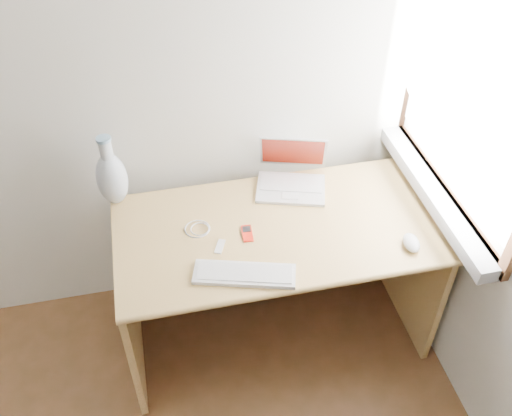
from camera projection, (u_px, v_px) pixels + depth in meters
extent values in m
cube|color=white|center=(478.00, 77.00, 2.03)|extent=(0.01, 0.90, 1.00)
cube|color=gray|center=(433.00, 192.00, 2.38)|extent=(0.10, 0.96, 0.06)
cube|color=white|center=(461.00, 72.00, 2.00)|extent=(0.02, 0.84, 0.92)
cube|color=tan|center=(277.00, 229.00, 2.35)|extent=(1.34, 0.67, 0.03)
cube|color=tan|center=(130.00, 309.00, 2.49)|extent=(0.03, 0.63, 0.68)
cube|color=tan|center=(410.00, 262.00, 2.69)|extent=(0.03, 0.63, 0.68)
cube|color=tan|center=(260.00, 218.00, 2.74)|extent=(1.28, 0.03, 0.44)
cube|color=white|center=(291.00, 189.00, 2.51)|extent=(0.35, 0.29, 0.01)
cube|color=white|center=(291.00, 187.00, 2.51)|extent=(0.29, 0.19, 0.00)
cube|color=white|center=(286.00, 157.00, 2.52)|extent=(0.31, 0.16, 0.19)
cube|color=maroon|center=(286.00, 157.00, 2.52)|extent=(0.28, 0.14, 0.17)
cube|color=white|center=(244.00, 274.00, 2.14)|extent=(0.40, 0.22, 0.02)
cube|color=white|center=(244.00, 272.00, 2.13)|extent=(0.37, 0.18, 0.00)
ellipsoid|color=white|center=(411.00, 243.00, 2.25)|extent=(0.08, 0.11, 0.04)
cube|color=#B51A0C|center=(247.00, 233.00, 2.31)|extent=(0.05, 0.10, 0.01)
cube|color=black|center=(247.00, 233.00, 2.30)|extent=(0.04, 0.04, 0.00)
torus|color=white|center=(197.00, 229.00, 2.33)|extent=(0.12, 0.12, 0.01)
cube|color=white|center=(220.00, 246.00, 2.25)|extent=(0.06, 0.08, 0.01)
ellipsoid|color=silver|center=(112.00, 179.00, 2.38)|extent=(0.13, 0.13, 0.25)
cylinder|color=silver|center=(106.00, 149.00, 2.27)|extent=(0.05, 0.05, 0.10)
cylinder|color=#83AFD1|center=(103.00, 139.00, 2.24)|extent=(0.06, 0.06, 0.01)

